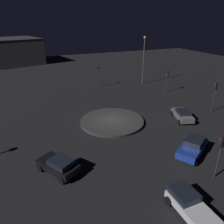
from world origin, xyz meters
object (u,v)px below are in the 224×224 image
at_px(traffic_light_south, 220,149).
at_px(traffic_light_northeast, 167,77).
at_px(car_grey, 183,115).
at_px(traffic_light_north, 99,73).
at_px(car_white, 190,205).
at_px(car_black, 59,165).
at_px(streetlamp_northeast, 144,56).
at_px(traffic_light_east, 215,92).
at_px(car_blue, 193,147).

xyz_separation_m(traffic_light_south, traffic_light_northeast, (10.05, 20.71, 0.06)).
distance_m(car_grey, traffic_light_north, 19.43).
distance_m(traffic_light_south, traffic_light_north, 28.79).
bearing_deg(traffic_light_north, car_white, 5.47).
bearing_deg(car_black, streetlamp_northeast, -76.25).
height_order(car_black, traffic_light_south, traffic_light_south).
relative_size(car_white, traffic_light_south, 0.99).
xyz_separation_m(traffic_light_east, traffic_light_northeast, (-0.70, 10.05, -0.21)).
height_order(car_blue, traffic_light_south, traffic_light_south).
distance_m(traffic_light_northeast, streetlamp_northeast, 7.29).
xyz_separation_m(car_white, traffic_light_north, (4.55, 30.89, 2.10)).
bearing_deg(car_blue, car_white, 16.24).
xyz_separation_m(traffic_light_east, traffic_light_south, (-10.75, -10.67, -0.27)).
distance_m(car_black, traffic_light_east, 23.44).
xyz_separation_m(car_blue, streetlamp_northeast, (8.33, 23.86, 4.87)).
relative_size(car_grey, car_black, 1.02).
bearing_deg(car_blue, traffic_light_north, -118.65).
bearing_deg(traffic_light_south, traffic_light_east, -61.80).
xyz_separation_m(car_black, streetlamp_northeast, (21.09, 21.51, 4.91)).
bearing_deg(car_white, traffic_light_south, 115.03).
height_order(traffic_light_south, traffic_light_northeast, traffic_light_northeast).
bearing_deg(car_blue, car_black, -40.73).
xyz_separation_m(traffic_light_south, streetlamp_northeast, (9.02, 27.33, 2.91)).
distance_m(car_grey, traffic_light_northeast, 11.89).
bearing_deg(car_white, car_blue, 137.04).
distance_m(car_black, traffic_light_south, 13.55).
bearing_deg(traffic_light_north, traffic_light_northeast, 65.15).
distance_m(car_black, traffic_light_northeast, 26.74).
relative_size(traffic_light_north, traffic_light_northeast, 1.00).
bearing_deg(traffic_light_north, car_grey, 29.02).
distance_m(car_black, streetlamp_northeast, 30.52).
xyz_separation_m(traffic_light_northeast, streetlamp_northeast, (-1.03, 6.62, 2.85)).
bearing_deg(car_black, car_grey, -107.61).
relative_size(traffic_light_east, traffic_light_northeast, 1.08).
height_order(car_white, traffic_light_northeast, traffic_light_northeast).
bearing_deg(traffic_light_south, traffic_light_northeast, -42.45).
bearing_deg(car_blue, traffic_light_northeast, -148.81).
bearing_deg(streetlamp_northeast, traffic_light_east, -84.05).
xyz_separation_m(car_blue, car_black, (-12.76, 2.35, -0.04)).
height_order(car_grey, car_white, car_grey).
relative_size(car_black, streetlamp_northeast, 0.45).
bearing_deg(streetlamp_northeast, traffic_light_northeast, -81.13).
height_order(car_grey, car_blue, car_blue).
xyz_separation_m(car_blue, car_white, (-5.28, -5.57, -0.08)).
distance_m(car_blue, traffic_light_northeast, 19.72).
relative_size(car_blue, traffic_light_south, 1.20).
bearing_deg(car_white, traffic_light_northeast, 147.80).
xyz_separation_m(car_blue, traffic_light_east, (10.07, 7.19, 2.23)).
bearing_deg(traffic_light_south, traffic_light_north, -16.48).
xyz_separation_m(traffic_light_east, streetlamp_northeast, (-1.74, 16.67, 2.64)).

